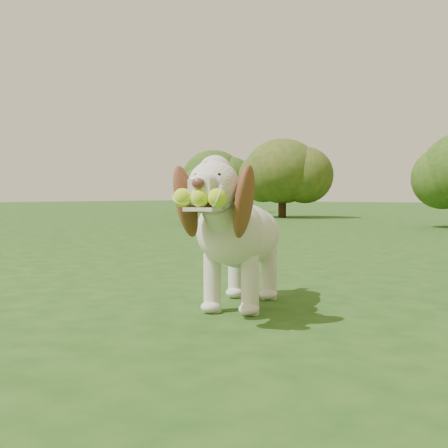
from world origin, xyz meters
The scene contains 5 objects.
ground centered at (0.00, 0.00, 0.00)m, with size 80.00×80.00×0.00m, color #1C4213.
dog centered at (0.42, -0.25, 0.41)m, with size 0.70×1.16×0.78m.
shrub_a centered at (-5.33, 6.13, 0.70)m, with size 1.16×1.16×1.20m.
shrub_e centered at (-5.86, 9.73, 1.21)m, with size 1.98×1.98×2.05m.
shrub_g centered at (-10.01, 11.86, 1.23)m, with size 2.02×2.02×2.09m.
Camera 1 is at (2.22, -2.56, 0.60)m, focal length 45.00 mm.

